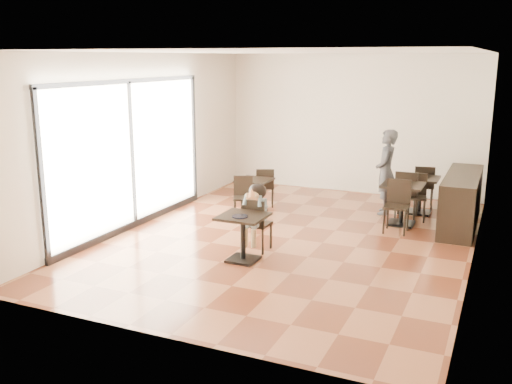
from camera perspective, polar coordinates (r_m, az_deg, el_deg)
The scene contains 23 objects.
floor at distance 10.10m, azimuth 3.49°, elevation -4.66°, with size 6.00×8.00×0.01m, color brown.
ceiling at distance 9.61m, azimuth 3.77°, elevation 13.81°, with size 6.00×8.00×0.01m, color silver.
wall_back at distance 13.51m, azimuth 9.59°, elevation 6.71°, with size 6.00×0.01×3.20m, color silver.
wall_front at distance 6.20m, azimuth -9.38°, elevation -1.00°, with size 6.00×0.01×3.20m, color silver.
wall_left at distance 11.12m, azimuth -11.09°, elevation 5.25°, with size 0.01×8.00×3.20m, color silver.
wall_right at distance 9.14m, azimuth 21.55°, elevation 2.85°, with size 0.01×8.00×3.20m, color silver.
storefront_window at distance 10.73m, azimuth -12.43°, elevation 3.82°, with size 0.04×4.50×2.60m, color white.
child_table at distance 8.91m, azimuth -1.31°, elevation -4.63°, with size 0.70×0.70×0.74m, color black, non-canonical shape.
child_chair at distance 9.36m, azimuth 0.12°, elevation -3.24°, with size 0.40×0.40×0.89m, color black, non-canonical shape.
child at distance 9.33m, azimuth 0.12°, elevation -2.57°, with size 0.40×0.56×1.12m, color gray, non-canonical shape.
plate at distance 8.71m, azimuth -1.60°, elevation -2.45°, with size 0.25×0.25×0.01m, color black.
pizza_slice at distance 9.06m, azimuth -0.36°, elevation -0.37°, with size 0.26×0.20×0.06m, color #D6C576, non-canonical shape.
adult_patron at distance 11.78m, azimuth 12.86°, elevation 1.96°, with size 0.63×0.41×1.72m, color #39393E.
cafe_table_mid at distance 11.16m, azimuth 14.37°, elevation -1.20°, with size 0.75×0.75×0.79m, color black, non-canonical shape.
cafe_table_left at distance 11.68m, azimuth -0.15°, elevation -0.37°, with size 0.66×0.66×0.69m, color black, non-canonical shape.
cafe_table_back at distance 12.07m, azimuth 16.04°, elevation -0.31°, with size 0.71×0.71×0.75m, color black, non-canonical shape.
chair_mid_a at distance 11.67m, azimuth 14.86°, elevation -0.19°, with size 0.43×0.43×0.95m, color black, non-canonical shape.
chair_mid_b at distance 10.61m, azimuth 13.88°, elevation -1.47°, with size 0.43×0.43×0.95m, color black, non-canonical shape.
chair_left_a at distance 12.16m, azimuth 0.90°, elevation 0.51°, with size 0.37×0.37×0.83m, color black, non-canonical shape.
chair_left_b at distance 11.18m, azimuth -1.31°, elevation -0.63°, with size 0.37×0.37×0.83m, color black, non-canonical shape.
chair_back_a at distance 12.59m, azimuth 16.43°, elevation 0.56°, with size 0.41×0.41×0.90m, color black, non-canonical shape.
chair_back_b at distance 11.52m, azimuth 15.67°, elevation -0.54°, with size 0.41×0.41×0.90m, color black, non-canonical shape.
service_counter at distance 11.34m, azimuth 19.84°, elevation -0.81°, with size 0.60×2.40×1.00m, color black.
Camera 1 is at (3.33, -9.01, 3.12)m, focal length 40.00 mm.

